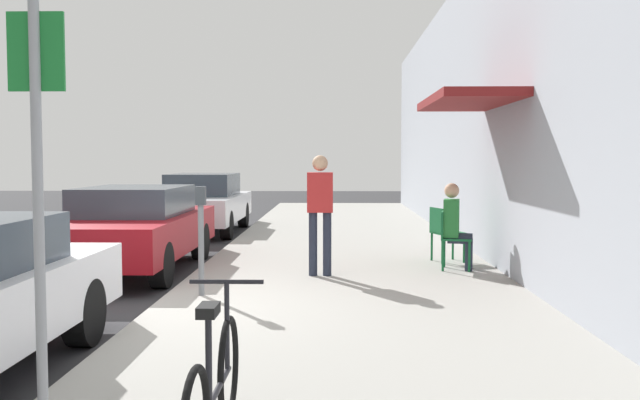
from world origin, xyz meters
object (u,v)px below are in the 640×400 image
Objects in this scene: cafe_chair_0 at (451,236)px; pedestrian_standing at (320,205)px; parking_meter at (201,232)px; seated_patron_0 at (455,223)px; parked_car_1 at (133,227)px; cafe_chair_1 at (443,231)px; parked_car_2 at (203,202)px; bicycle_0 at (214,391)px; street_sign at (38,183)px.

pedestrian_standing is (-1.94, -0.59, 0.50)m from cafe_chair_0.
parking_meter is 0.78× the size of pedestrian_standing.
parking_meter is 1.02× the size of seated_patron_0.
seated_patron_0 reaches higher than cafe_chair_0.
pedestrian_standing is (2.95, -1.02, 0.42)m from parked_car_1.
cafe_chair_1 is at bearing 3.93° from parked_car_1.
seated_patron_0 is at bearing 16.12° from pedestrian_standing.
parked_car_2 is at bearing 100.75° from parking_meter.
parked_car_2 reaches higher than bicycle_0.
bicycle_0 is 5.99m from pedestrian_standing.
cafe_chair_0 is at bearing 16.92° from pedestrian_standing.
parked_car_2 is (0.00, 5.70, 0.03)m from parked_car_1.
parking_meter is 1.52× the size of cafe_chair_0.
cafe_chair_0 is (3.40, 6.46, -1.02)m from street_sign.
street_sign is 2.99× the size of cafe_chair_0.
parked_car_1 is 2.92m from parking_meter.
seated_patron_0 is (2.46, 6.52, 0.34)m from bicycle_0.
parked_car_1 is 4.98m from seated_patron_0.
pedestrian_standing is at bearing -163.08° from cafe_chair_0.
parked_car_2 is 3.41× the size of seated_patron_0.
cafe_chair_0 is 0.67× the size of seated_patron_0.
parked_car_1 is 2.57× the size of bicycle_0.
parked_car_1 is 7.39m from bicycle_0.
parked_car_1 is 5.70m from parked_car_2.
parked_car_2 reaches higher than cafe_chair_1.
parking_meter is at bearing -134.15° from pedestrian_standing.
bicycle_0 is (0.95, -4.49, -0.41)m from parking_meter.
street_sign is at bearing -83.20° from parked_car_2.
cafe_chair_1 is (0.00, 0.76, 0.00)m from cafe_chair_0.
street_sign is at bearing -115.21° from cafe_chair_1.
bicycle_0 is at bearing -78.11° from parking_meter.
street_sign reaches higher than cafe_chair_0.
pedestrian_standing is (1.40, 1.45, 0.23)m from parking_meter.
parked_car_2 is at bearing 90.00° from parked_car_1.
street_sign is (1.50, -6.88, 0.94)m from parked_car_1.
street_sign reaches higher than bicycle_0.
cafe_chair_0 is 0.51× the size of pedestrian_standing.
cafe_chair_0 is 2.09m from pedestrian_standing.
cafe_chair_0 is (4.90, -0.43, -0.08)m from parked_car_1.
parked_car_1 is at bearing 109.73° from bicycle_0.
street_sign is 7.36m from cafe_chair_0.
cafe_chair_0 is 1.00× the size of cafe_chair_1.
parking_meter reaches higher than parked_car_2.
bicycle_0 is at bearing -94.42° from pedestrian_standing.
cafe_chair_0 is (3.35, 2.04, -0.26)m from parking_meter.
street_sign is 1.52× the size of bicycle_0.
pedestrian_standing reaches higher than cafe_chair_1.
street_sign is 2.99× the size of cafe_chair_1.
pedestrian_standing reaches higher than parked_car_2.
parking_meter reaches higher than seated_patron_0.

